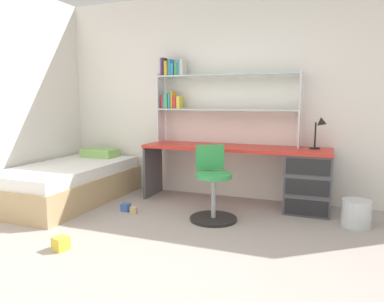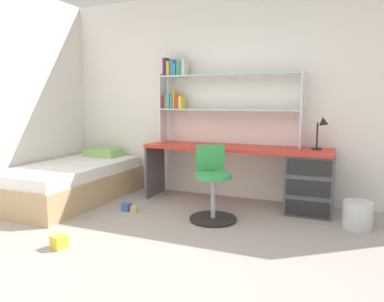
# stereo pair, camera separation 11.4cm
# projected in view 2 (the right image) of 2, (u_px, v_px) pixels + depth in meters

# --- Properties ---
(ground_plane) EXTENTS (6.19, 6.05, 0.02)m
(ground_plane) POSITION_uv_depth(u_px,v_px,m) (149.00, 285.00, 2.59)
(ground_plane) COLOR #9E938C
(room_shell) EXTENTS (6.19, 6.05, 2.72)m
(room_shell) POSITION_uv_depth(u_px,v_px,m) (103.00, 96.00, 4.08)
(room_shell) COLOR white
(room_shell) RESTS_ON ground_plane
(desk) EXTENTS (2.34, 0.58, 0.74)m
(desk) POSITION_uv_depth(u_px,v_px,m) (287.00, 175.00, 4.31)
(desk) COLOR red
(desk) RESTS_ON ground_plane
(bookshelf_hutch) EXTENTS (1.89, 0.22, 1.15)m
(bookshelf_hutch) POSITION_uv_depth(u_px,v_px,m) (206.00, 92.00, 4.75)
(bookshelf_hutch) COLOR silver
(bookshelf_hutch) RESTS_ON desk
(desk_lamp) EXTENTS (0.20, 0.17, 0.38)m
(desk_lamp) POSITION_uv_depth(u_px,v_px,m) (323.00, 128.00, 4.16)
(desk_lamp) COLOR black
(desk_lamp) RESTS_ON desk
(swivel_chair) EXTENTS (0.52, 0.52, 0.82)m
(swivel_chair) POSITION_uv_depth(u_px,v_px,m) (213.00, 191.00, 3.95)
(swivel_chair) COLOR black
(swivel_chair) RESTS_ON ground_plane
(bed_platform) EXTENTS (1.06, 1.92, 0.60)m
(bed_platform) POSITION_uv_depth(u_px,v_px,m) (72.00, 182.00, 4.77)
(bed_platform) COLOR tan
(bed_platform) RESTS_ON ground_plane
(waste_bin) EXTENTS (0.30, 0.30, 0.28)m
(waste_bin) POSITION_uv_depth(u_px,v_px,m) (357.00, 215.00, 3.69)
(waste_bin) COLOR silver
(waste_bin) RESTS_ON ground_plane
(toy_block_natural_0) EXTENTS (0.09, 0.09, 0.07)m
(toy_block_natural_0) POSITION_uv_depth(u_px,v_px,m) (134.00, 209.00, 4.24)
(toy_block_natural_0) COLOR tan
(toy_block_natural_0) RESTS_ON ground_plane
(toy_block_blue_1) EXTENTS (0.09, 0.09, 0.09)m
(toy_block_blue_1) POSITION_uv_depth(u_px,v_px,m) (127.00, 207.00, 4.31)
(toy_block_blue_1) COLOR #3860B7
(toy_block_blue_1) RESTS_ON ground_plane
(toy_block_yellow_2) EXTENTS (0.14, 0.14, 0.12)m
(toy_block_yellow_2) POSITION_uv_depth(u_px,v_px,m) (59.00, 242.00, 3.20)
(toy_block_yellow_2) COLOR gold
(toy_block_yellow_2) RESTS_ON ground_plane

